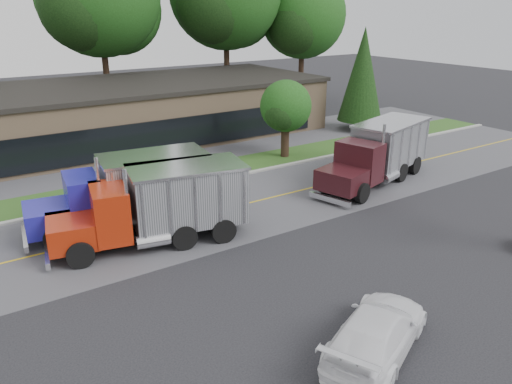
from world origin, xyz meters
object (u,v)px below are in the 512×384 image
dump_truck_maroon (380,151)px  dump_truck_red (162,203)px  rally_car (377,331)px  dump_truck_blue (131,190)px

dump_truck_maroon → dump_truck_red: bearing=-13.2°
dump_truck_red → rally_car: bearing=113.1°
dump_truck_red → dump_truck_blue: (-0.53, 2.32, -0.00)m
dump_truck_blue → dump_truck_maroon: 14.67m
dump_truck_maroon → rally_car: 16.30m
dump_truck_red → dump_truck_maroon: 14.05m
dump_truck_red → rally_car: (2.21, -10.59, -1.08)m
dump_truck_red → rally_car: dump_truck_red is taller
rally_car → dump_truck_maroon: bearing=-71.0°
dump_truck_red → dump_truck_maroon: same height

